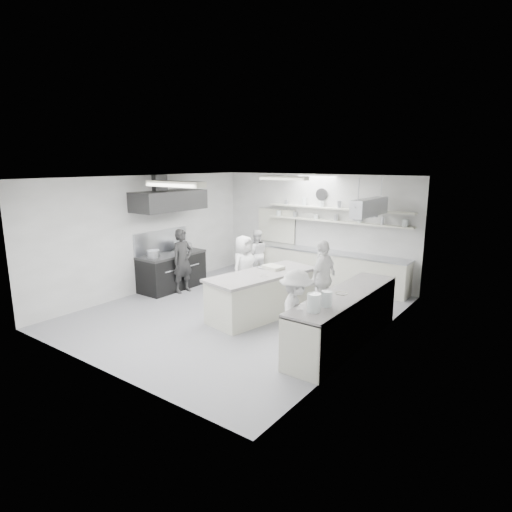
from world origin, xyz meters
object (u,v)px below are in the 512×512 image
Objects in this scene: cook_back at (256,254)px; stove at (172,272)px; back_counter at (318,267)px; cook_stove at (183,261)px; prep_island at (262,295)px; right_counter at (344,320)px.

stove is at bearing 18.01° from cook_back.
cook_back is at bearing -161.10° from back_counter.
prep_island is at bearing -88.27° from cook_stove.
cook_back reaches higher than stove.
back_counter is at bearing -33.95° from cook_stove.
cook_stove is (-4.77, 0.55, 0.36)m from right_counter.
right_counter is 2.32× the size of cook_back.
stove is 0.36× the size of back_counter.
back_counter is 3.76m from cook_stove.
cook_stove is 2.37m from cook_back.
prep_island reaches higher than stove.
cook_stove is at bearing -173.81° from prep_island.
back_counter is 3.02× the size of cook_stove.
cook_stove is (-2.67, 0.22, 0.37)m from prep_island.
stove is 0.55× the size of right_counter.
cook_stove reaches higher than stove.
right_counter is 4.82m from cook_stove.
back_counter reaches higher than prep_island.
right_counter reaches higher than back_counter.
stove is at bearing 90.09° from cook_stove.
prep_island is 1.75× the size of cook_back.
right_counter is at bearing -55.35° from back_counter.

